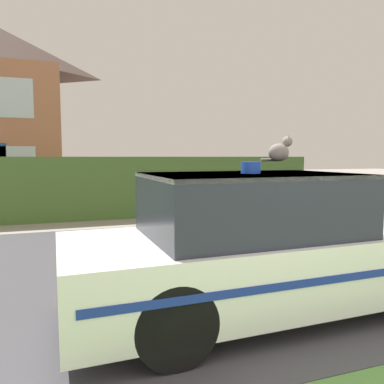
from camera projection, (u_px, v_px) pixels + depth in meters
road_strip at (196, 261)px, 5.91m from camera, size 28.00×6.52×0.01m
garden_hedge at (145, 187)px, 10.40m from camera, size 9.96×0.66×1.66m
police_car at (271, 247)px, 3.95m from camera, size 4.49×1.67×1.59m
cat at (280, 151)px, 4.04m from camera, size 0.30×0.23×0.28m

